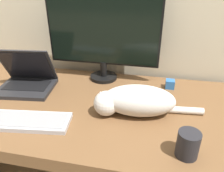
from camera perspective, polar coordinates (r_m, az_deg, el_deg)
The scene contains 7 objects.
desk at distance 1.20m, azimuth -9.85°, elevation -9.44°, with size 1.68×0.77×0.70m.
monitor at distance 1.26m, azimuth -2.40°, elevation 13.55°, with size 0.65×0.16×0.50m.
laptop at distance 1.30m, azimuth -21.37°, elevation 1.31°, with size 0.32×0.27×0.23m.
external_keyboard at distance 1.02m, azimuth -21.46°, elevation -8.52°, with size 0.39×0.18×0.02m.
cat at distance 0.99m, azimuth 5.96°, elevation -3.75°, with size 0.50×0.18×0.14m.
coffee_mug at distance 0.83m, azimuth 19.21°, elevation -14.19°, with size 0.08×0.08×0.10m.
small_toy at distance 1.27m, azimuth 14.91°, elevation 0.51°, with size 0.05×0.05×0.05m.
Camera 1 is at (0.39, -0.50, 1.29)m, focal length 35.00 mm.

